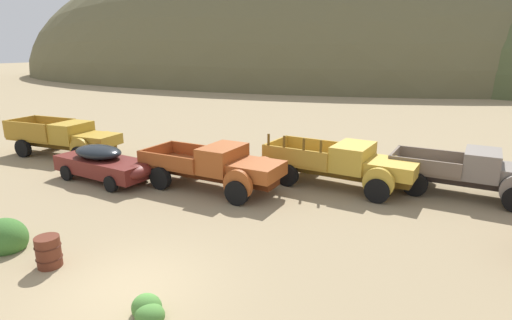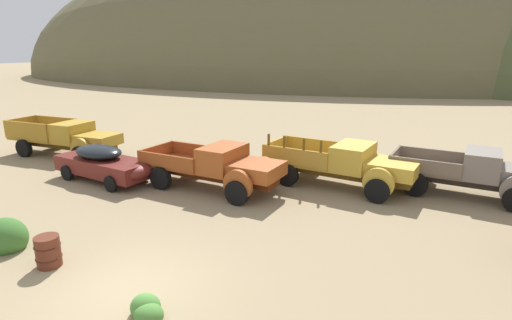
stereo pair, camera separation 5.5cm
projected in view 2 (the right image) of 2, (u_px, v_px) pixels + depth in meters
name	position (u px, v px, depth m)	size (l,w,h in m)	color
ground_plane	(129.00, 288.00, 9.97)	(300.00, 300.00, 0.00)	#998460
hill_center	(282.00, 78.00, 80.75)	(118.80, 58.37, 49.32)	brown
truck_mustard	(71.00, 138.00, 21.88)	(6.60, 2.36, 1.91)	#593D12
car_oxblood	(106.00, 163.00, 17.88)	(5.19, 2.50, 1.57)	maroon
truck_oxide_orange	(221.00, 167.00, 16.66)	(6.29, 3.04, 1.89)	#51220D
truck_faded_yellow	(350.00, 165.00, 16.95)	(6.52, 3.30, 2.16)	brown
truck_primer_gray	(479.00, 173.00, 15.87)	(5.86, 2.96, 1.89)	#3D322D
oil_drum_by_truck	(48.00, 251.00, 10.90)	(0.68, 0.68, 0.86)	#5B2819
bush_near_barrel	(4.00, 239.00, 11.90)	(1.33, 1.20, 1.18)	#3D702D
bush_back_edge	(147.00, 311.00, 8.88)	(0.88, 0.78, 0.61)	#4C8438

